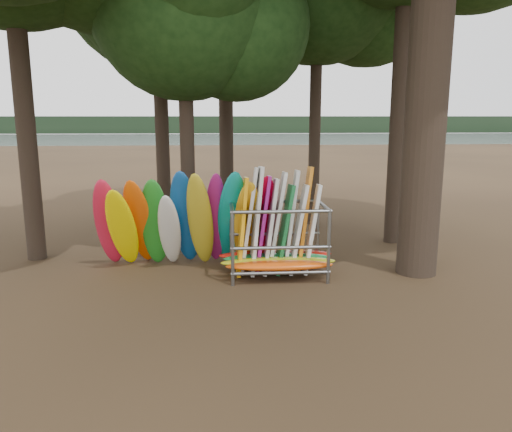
{
  "coord_description": "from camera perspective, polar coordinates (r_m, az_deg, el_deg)",
  "views": [
    {
      "loc": [
        -0.48,
        -12.11,
        4.15
      ],
      "look_at": [
        0.46,
        1.5,
        1.4
      ],
      "focal_mm": 35.0,
      "sensor_mm": 36.0,
      "label": 1
    }
  ],
  "objects": [
    {
      "name": "lake",
      "position": [
        72.23,
        -3.6,
        8.09
      ],
      "size": [
        160.0,
        160.0,
        0.0
      ],
      "primitive_type": "plane",
      "color": "gray",
      "rests_on": "ground"
    },
    {
      "name": "far_shore",
      "position": [
        122.13,
        -3.79,
        10.37
      ],
      "size": [
        160.0,
        4.0,
        4.0
      ],
      "primitive_type": "cube",
      "color": "black",
      "rests_on": "ground"
    },
    {
      "name": "oak_5",
      "position": [
        15.87,
        -8.3,
        22.71
      ],
      "size": [
        6.33,
        6.33,
        10.07
      ],
      "color": "black",
      "rests_on": "ground"
    },
    {
      "name": "storage_rack",
      "position": [
        13.09,
        2.46,
        -2.86
      ],
      "size": [
        3.11,
        1.55,
        2.89
      ],
      "color": "slate",
      "rests_on": "ground"
    },
    {
      "name": "kayak_row",
      "position": [
        13.75,
        -8.02,
        -0.71
      ],
      "size": [
        5.03,
        2.1,
        2.92
      ],
      "color": "red",
      "rests_on": "ground"
    },
    {
      "name": "ground",
      "position": [
        12.81,
        -1.62,
        -7.51
      ],
      "size": [
        120.0,
        120.0,
        0.0
      ],
      "primitive_type": "plane",
      "color": "#47331E",
      "rests_on": "ground"
    }
  ]
}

